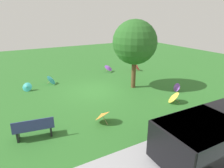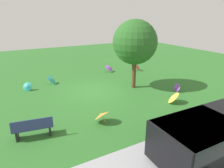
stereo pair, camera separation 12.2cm
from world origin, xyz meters
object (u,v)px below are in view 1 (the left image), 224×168
parasol_teal_0 (27,87)px  parasol_red_0 (137,66)px  parasol_purple_1 (176,87)px  parasol_orange_0 (102,115)px  van_dark (213,134)px  parasol_yellow_0 (173,97)px  park_bench (34,128)px  shade_tree (135,42)px  parasol_teal_1 (52,79)px  parasol_purple_0 (109,68)px

parasol_teal_0 → parasol_red_0: size_ratio=0.79×
parasol_purple_1 → parasol_orange_0: bearing=11.5°
parasol_red_0 → parasol_purple_1: 5.58m
van_dark → parasol_teal_0: size_ratio=6.11×
parasol_yellow_0 → parasol_orange_0: (4.56, 0.04, 0.05)m
park_bench → parasol_orange_0: bearing=175.3°
parasol_yellow_0 → shade_tree: bearing=-80.9°
shade_tree → parasol_teal_0: (6.61, -2.84, -2.82)m
shade_tree → parasol_purple_1: (-2.03, 2.02, -2.83)m
parasol_teal_1 → van_dark: bearing=106.5°
parasol_orange_0 → shade_tree: bearing=-141.2°
park_bench → parasol_teal_0: (-0.41, -5.85, -0.17)m
van_dark → shade_tree: bearing=-103.0°
parasol_purple_0 → parasol_purple_1: bearing=105.2°
parasol_teal_0 → parasol_red_0: 9.46m
van_dark → parasol_red_0: bearing=-112.8°
parasol_red_0 → parasol_orange_0: size_ratio=0.96×
parasol_teal_0 → parasol_purple_0: bearing=-168.5°
parasol_purple_0 → parasol_teal_0: bearing=11.5°
parasol_teal_1 → parasol_purple_1: bearing=141.4°
shade_tree → parasol_teal_0: 7.73m
van_dark → parasol_purple_0: size_ratio=4.71×
parasol_teal_0 → parasol_yellow_0: bearing=139.7°
parasol_teal_0 → parasol_purple_0: size_ratio=0.77×
parasol_teal_1 → parasol_purple_1: size_ratio=1.52×
van_dark → parasol_orange_0: size_ratio=4.64×
park_bench → parasol_red_0: 11.80m
parasol_teal_0 → parasol_purple_1: bearing=150.7°
parasol_teal_1 → park_bench: bearing=71.1°
parasol_purple_0 → parasol_orange_0: parasol_orange_0 is taller
van_dark → park_bench: van_dark is taller
parasol_yellow_0 → parasol_purple_1: parasol_yellow_0 is taller
shade_tree → parasol_purple_0: bearing=-94.4°
shade_tree → parasol_red_0: size_ratio=4.80×
park_bench → parasol_red_0: bearing=-146.5°
parasol_purple_1 → parasol_teal_0: bearing=-29.3°
parasol_yellow_0 → parasol_purple_0: parasol_yellow_0 is taller
parasol_purple_0 → parasol_purple_1: (-1.70, 6.28, -0.11)m
park_bench → shade_tree: bearing=-156.8°
parasol_yellow_0 → parasol_orange_0: parasol_yellow_0 is taller
park_bench → parasol_orange_0: 2.98m
parasol_purple_0 → park_bench: bearing=44.7°
van_dark → parasol_teal_1: size_ratio=4.74×
shade_tree → parasol_yellow_0: (-0.51, 3.21, -2.75)m
parasol_red_0 → parasol_teal_1: (7.64, 0.05, -0.05)m
parasol_purple_1 → parasol_orange_0: 6.21m
parasol_teal_0 → parasol_orange_0: (-2.56, 6.09, 0.12)m
van_dark → parasol_yellow_0: (-2.17, -3.98, -0.54)m
shade_tree → parasol_red_0: (-2.83, -3.50, -2.71)m
van_dark → parasol_orange_0: bearing=-58.8°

